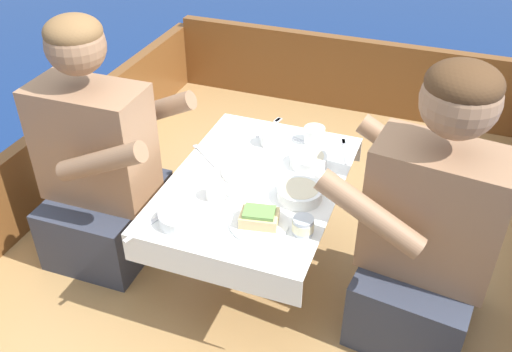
{
  "coord_description": "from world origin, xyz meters",
  "views": [
    {
      "loc": [
        0.55,
        -1.4,
        1.88
      ],
      "look_at": [
        0.0,
        0.09,
        0.77
      ],
      "focal_mm": 40.0,
      "sensor_mm": 36.0,
      "label": 1
    }
  ],
  "objects_px": {
    "sandwich": "(259,217)",
    "coffee_cup_center": "(315,135)",
    "coffee_cup_starboard": "(216,191)",
    "tin_can": "(303,226)",
    "person_starboard": "(428,232)",
    "coffee_cup_port": "(271,138)",
    "person_port": "(100,167)"
  },
  "relations": [
    {
      "from": "person_starboard",
      "to": "tin_can",
      "type": "relative_size",
      "value": 14.29
    },
    {
      "from": "coffee_cup_starboard",
      "to": "coffee_cup_center",
      "type": "distance_m",
      "value": 0.49
    },
    {
      "from": "coffee_cup_center",
      "to": "tin_can",
      "type": "distance_m",
      "value": 0.53
    },
    {
      "from": "tin_can",
      "to": "person_starboard",
      "type": "bearing_deg",
      "value": 24.47
    },
    {
      "from": "coffee_cup_starboard",
      "to": "person_port",
      "type": "bearing_deg",
      "value": 172.28
    },
    {
      "from": "person_port",
      "to": "sandwich",
      "type": "height_order",
      "value": "person_port"
    },
    {
      "from": "coffee_cup_starboard",
      "to": "coffee_cup_center",
      "type": "height_order",
      "value": "coffee_cup_center"
    },
    {
      "from": "sandwich",
      "to": "coffee_cup_center",
      "type": "bearing_deg",
      "value": 87.01
    },
    {
      "from": "coffee_cup_center",
      "to": "tin_can",
      "type": "bearing_deg",
      "value": -78.21
    },
    {
      "from": "coffee_cup_starboard",
      "to": "tin_can",
      "type": "distance_m",
      "value": 0.32
    },
    {
      "from": "sandwich",
      "to": "person_starboard",
      "type": "bearing_deg",
      "value": 19.61
    },
    {
      "from": "sandwich",
      "to": "coffee_cup_center",
      "type": "relative_size",
      "value": 1.22
    },
    {
      "from": "person_port",
      "to": "person_starboard",
      "type": "bearing_deg",
      "value": 0.56
    },
    {
      "from": "person_starboard",
      "to": "coffee_cup_port",
      "type": "xyz_separation_m",
      "value": [
        -0.62,
        0.28,
        0.05
      ]
    },
    {
      "from": "person_port",
      "to": "coffee_cup_port",
      "type": "bearing_deg",
      "value": 28.46
    },
    {
      "from": "person_starboard",
      "to": "coffee_cup_starboard",
      "type": "height_order",
      "value": "person_starboard"
    },
    {
      "from": "coffee_cup_port",
      "to": "coffee_cup_starboard",
      "type": "distance_m",
      "value": 0.38
    },
    {
      "from": "coffee_cup_port",
      "to": "coffee_cup_center",
      "type": "bearing_deg",
      "value": 25.49
    },
    {
      "from": "coffee_cup_center",
      "to": "person_starboard",
      "type": "bearing_deg",
      "value": -37.28
    },
    {
      "from": "sandwich",
      "to": "coffee_cup_starboard",
      "type": "xyz_separation_m",
      "value": [
        -0.18,
        0.08,
        -0.01
      ]
    },
    {
      "from": "coffee_cup_port",
      "to": "coffee_cup_starboard",
      "type": "xyz_separation_m",
      "value": [
        -0.06,
        -0.38,
        -0.0
      ]
    },
    {
      "from": "tin_can",
      "to": "coffee_cup_starboard",
      "type": "bearing_deg",
      "value": 167.49
    },
    {
      "from": "coffee_cup_center",
      "to": "coffee_cup_port",
      "type": "bearing_deg",
      "value": -154.51
    },
    {
      "from": "tin_can",
      "to": "coffee_cup_center",
      "type": "bearing_deg",
      "value": 101.79
    },
    {
      "from": "coffee_cup_port",
      "to": "sandwich",
      "type": "bearing_deg",
      "value": -75.15
    },
    {
      "from": "coffee_cup_port",
      "to": "coffee_cup_center",
      "type": "distance_m",
      "value": 0.17
    },
    {
      "from": "sandwich",
      "to": "coffee_cup_center",
      "type": "distance_m",
      "value": 0.53
    },
    {
      "from": "sandwich",
      "to": "coffee_cup_center",
      "type": "xyz_separation_m",
      "value": [
        0.03,
        0.53,
        0.0
      ]
    },
    {
      "from": "person_starboard",
      "to": "sandwich",
      "type": "height_order",
      "value": "person_starboard"
    },
    {
      "from": "tin_can",
      "to": "coffee_cup_port",
      "type": "bearing_deg",
      "value": 119.98
    },
    {
      "from": "person_starboard",
      "to": "tin_can",
      "type": "bearing_deg",
      "value": 31.62
    },
    {
      "from": "person_starboard",
      "to": "sandwich",
      "type": "distance_m",
      "value": 0.53
    }
  ]
}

